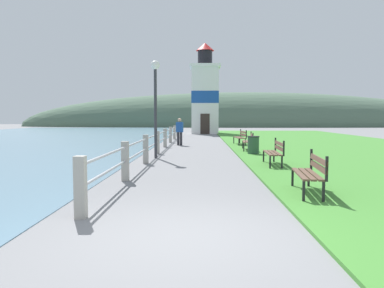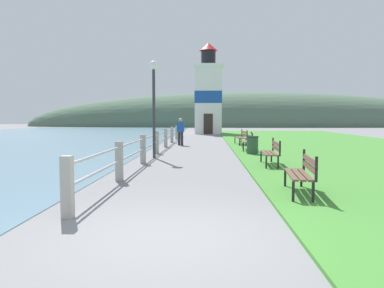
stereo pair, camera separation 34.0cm
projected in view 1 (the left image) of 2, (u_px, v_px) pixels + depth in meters
name	position (u px, v px, depth m)	size (l,w,h in m)	color
ground_plane	(182.00, 238.00, 5.21)	(160.00, 160.00, 0.00)	slate
grass_verge	(338.00, 147.00, 20.71)	(12.00, 47.21, 0.06)	#428433
seawall_railing	(162.00, 138.00, 19.04)	(0.18, 25.93, 1.05)	#A8A399
park_bench_near	(311.00, 171.00, 7.98)	(0.65, 1.71, 0.94)	brown
park_bench_midway	(275.00, 151.00, 12.68)	(0.56, 1.82, 0.94)	brown
park_bench_far	(249.00, 140.00, 18.44)	(0.61, 1.77, 0.94)	brown
park_bench_by_lighthouse	(241.00, 136.00, 22.08)	(0.59, 2.00, 0.94)	brown
lighthouse	(205.00, 95.00, 37.67)	(3.04, 3.04, 9.07)	white
person_strolling	(180.00, 131.00, 22.17)	(0.44, 0.31, 1.62)	#28282D
trash_bin	(253.00, 145.00, 16.57)	(0.54, 0.54, 0.84)	#2D5138
lamp_post	(155.00, 91.00, 15.16)	(0.36, 0.36, 3.96)	#333338
distant_hillside	(244.00, 126.00, 66.31)	(80.00, 16.00, 12.00)	#4C6651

